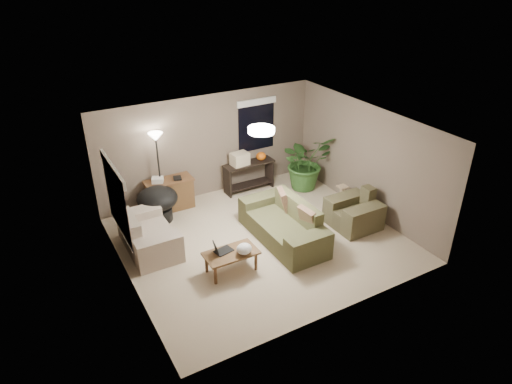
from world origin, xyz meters
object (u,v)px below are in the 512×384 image
coffee_table (231,255)px  houseplant (305,168)px  main_sofa (285,226)px  armchair (354,213)px  desk (170,194)px  floor_lamp (157,146)px  console_table (249,174)px  papasan_chair (158,202)px  cat_scratching_post (342,197)px  loveseat (148,236)px

coffee_table → houseplant: bearing=34.4°
main_sofa → armchair: bearing=-10.5°
main_sofa → coffee_table: (-1.47, -0.44, 0.06)m
main_sofa → coffee_table: main_sofa is taller
desk → floor_lamp: 1.23m
houseplant → console_table: bearing=156.6°
main_sofa → papasan_chair: 2.88m
coffee_table → houseplant: houseplant is taller
floor_lamp → cat_scratching_post: size_ratio=3.82×
coffee_table → console_table: (1.90, 2.77, 0.08)m
floor_lamp → main_sofa: bearing=-53.1°
coffee_table → armchair: bearing=2.6°
main_sofa → houseplant: (1.75, 1.76, 0.25)m
main_sofa → coffee_table: 1.54m
coffee_table → cat_scratching_post: size_ratio=2.00×
loveseat → cat_scratching_post: bearing=-6.1°
console_table → papasan_chair: (-2.47, -0.30, 0.03)m
armchair → papasan_chair: 4.34m
houseplant → desk: bearing=169.4°
coffee_table → desk: size_ratio=0.91×
loveseat → papasan_chair: bearing=60.3°
papasan_chair → floor_lamp: floor_lamp is taller
coffee_table → houseplant: (3.22, 2.20, 0.19)m
coffee_table → floor_lamp: 3.14m
console_table → cat_scratching_post: console_table is taller
floor_lamp → loveseat: bearing=-119.6°
coffee_table → houseplant: size_ratio=0.71×
main_sofa → loveseat: bearing=158.3°
main_sofa → cat_scratching_post: size_ratio=4.40×
houseplant → loveseat: bearing=-170.6°
main_sofa → armchair: (1.62, -0.30, 0.00)m
desk → papasan_chair: size_ratio=1.17×
main_sofa → cat_scratching_post: (1.97, 0.55, -0.08)m
armchair → desk: (-3.26, 2.69, 0.08)m
armchair → cat_scratching_post: (0.35, 0.85, -0.08)m
coffee_table → desk: (-0.17, 2.83, 0.02)m
loveseat → floor_lamp: (0.79, 1.39, 1.30)m
main_sofa → houseplant: houseplant is taller
loveseat → houseplant: 4.42m
coffee_table → floor_lamp: size_ratio=0.52×
coffee_table → floor_lamp: (-0.35, 2.87, 1.24)m
loveseat → cat_scratching_post: size_ratio=3.20×
desk → papasan_chair: papasan_chair is taller
desk → floor_lamp: (-0.18, 0.03, 1.22)m
loveseat → desk: loveseat is taller
desk → houseplant: bearing=-10.6°
desk → cat_scratching_post: bearing=-27.1°
desk → coffee_table: bearing=-86.6°
main_sofa → console_table: size_ratio=1.69×
desk → floor_lamp: bearing=169.7°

